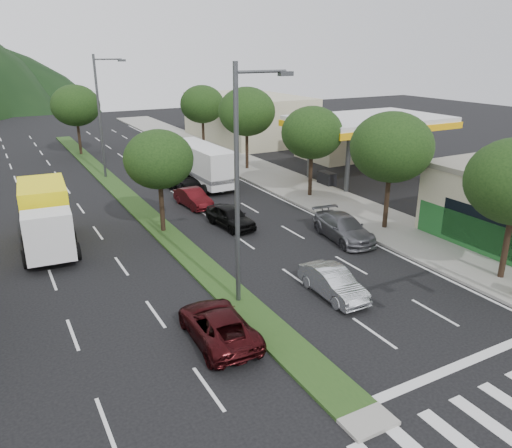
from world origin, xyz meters
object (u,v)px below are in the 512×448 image
car_queue_b (344,228)px  box_truck (46,219)px  car_queue_c (193,198)px  tree_r_b (392,147)px  tree_r_c (312,133)px  car_queue_d (181,180)px  tree_med_near (159,159)px  tree_med_far (75,106)px  sedan_silver (333,283)px  streetlight_mid (102,111)px  tree_r_e (202,104)px  streetlight_near (241,177)px  car_queue_a (230,217)px  tree_r_d (247,112)px  suv_maroon (218,325)px  motorhome (202,164)px

car_queue_b → box_truck: bearing=162.4°
car_queue_c → box_truck: (-9.81, -3.04, 0.99)m
tree_r_b → tree_r_c: tree_r_b is taller
car_queue_b → car_queue_d: car_queue_b is taller
tree_med_near → tree_med_far: tree_med_far is taller
sedan_silver → car_queue_b: size_ratio=0.80×
tree_med_near → box_truck: tree_med_near is taller
car_queue_b → tree_r_c: bearing=75.3°
tree_med_far → streetlight_mid: bearing=-88.9°
tree_r_e → streetlight_near: bearing=-110.2°
streetlight_mid → car_queue_b: 23.30m
tree_r_b → car_queue_a: (-8.06, 4.87, -4.36)m
streetlight_near → streetlight_mid: same height
tree_r_c → tree_r_e: 20.00m
tree_r_c → streetlight_mid: 17.57m
tree_r_d → tree_med_far: (-12.00, 14.00, -0.17)m
suv_maroon → car_queue_b: size_ratio=0.94×
car_queue_a → car_queue_d: bearing=80.6°
tree_r_d → streetlight_near: (-11.79, -22.00, 0.40)m
streetlight_mid → tree_r_e: bearing=30.7°
tree_r_d → car_queue_a: tree_r_d is taller
streetlight_near → car_queue_d: 19.97m
tree_r_c → streetlight_near: streetlight_near is taller
tree_r_e → tree_med_far: (-12.00, 4.00, 0.11)m
tree_r_e → streetlight_near: streetlight_near is taller
car_queue_c → streetlight_mid: bearing=101.9°
tree_r_e → car_queue_a: (-8.06, -23.13, -4.22)m
car_queue_d → motorhome: 2.24m
tree_med_near → suv_maroon: bearing=-99.2°
sedan_silver → tree_med_far: bearing=97.6°
suv_maroon → motorhome: (8.43, 21.47, 1.06)m
tree_r_d → car_queue_d: bearing=-157.5°
car_queue_a → box_truck: box_truck is taller
streetlight_mid → car_queue_c: size_ratio=2.62×
tree_med_far → car_queue_b: size_ratio=1.44×
car_queue_d → tree_r_c: bearing=-49.9°
tree_r_c → car_queue_c: size_ratio=1.70×
car_queue_a → tree_r_d: bearing=52.1°
car_queue_a → box_truck: (-10.25, 1.96, 0.94)m
car_queue_a → streetlight_mid: bearing=96.7°
sedan_silver → suv_maroon: sedan_silver is taller
tree_r_b → tree_r_d: bearing=90.0°
sedan_silver → box_truck: 16.06m
tree_r_d → sedan_silver: tree_r_d is taller
car_queue_c → sedan_silver: bearing=-93.0°
tree_med_far → car_queue_a: size_ratio=1.75×
tree_med_near → motorhome: size_ratio=0.72×
tree_r_d → motorhome: tree_r_d is taller
motorhome → car_queue_b: bearing=-83.0°
tree_r_b → tree_r_e: size_ratio=1.03×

